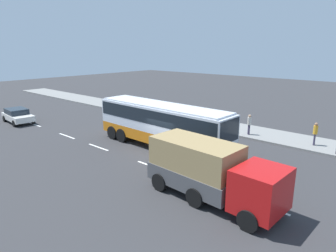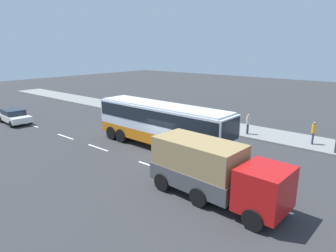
{
  "view_description": "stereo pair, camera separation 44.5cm",
  "coord_description": "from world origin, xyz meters",
  "px_view_note": "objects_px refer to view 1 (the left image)",
  "views": [
    {
      "loc": [
        13.37,
        -14.76,
        7.36
      ],
      "look_at": [
        -0.37,
        1.03,
        1.8
      ],
      "focal_mm": 31.33,
      "sensor_mm": 36.0,
      "label": 1
    },
    {
      "loc": [
        13.03,
        -15.05,
        7.36
      ],
      "look_at": [
        -0.37,
        1.03,
        1.8
      ],
      "focal_mm": 31.33,
      "sensor_mm": 36.0,
      "label": 2
    }
  ],
  "objects_px": {
    "car_white_minivan": "(18,115)",
    "pedestrian_near_curb": "(249,123)",
    "pedestrian_at_crossing": "(315,132)",
    "coach_bus": "(162,121)",
    "cargo_truck": "(210,170)"
  },
  "relations": [
    {
      "from": "pedestrian_near_curb",
      "to": "car_white_minivan",
      "type": "bearing_deg",
      "value": -13.39
    },
    {
      "from": "car_white_minivan",
      "to": "coach_bus",
      "type": "bearing_deg",
      "value": 17.17
    },
    {
      "from": "coach_bus",
      "to": "pedestrian_near_curb",
      "type": "height_order",
      "value": "coach_bus"
    },
    {
      "from": "coach_bus",
      "to": "car_white_minivan",
      "type": "distance_m",
      "value": 16.88
    },
    {
      "from": "pedestrian_near_curb",
      "to": "pedestrian_at_crossing",
      "type": "distance_m",
      "value": 5.14
    },
    {
      "from": "coach_bus",
      "to": "car_white_minivan",
      "type": "xyz_separation_m",
      "value": [
        -16.39,
        -3.81,
        -1.33
      ]
    },
    {
      "from": "cargo_truck",
      "to": "pedestrian_near_curb",
      "type": "distance_m",
      "value": 11.97
    },
    {
      "from": "cargo_truck",
      "to": "pedestrian_at_crossing",
      "type": "height_order",
      "value": "cargo_truck"
    },
    {
      "from": "pedestrian_near_curb",
      "to": "pedestrian_at_crossing",
      "type": "height_order",
      "value": "pedestrian_at_crossing"
    },
    {
      "from": "car_white_minivan",
      "to": "pedestrian_near_curb",
      "type": "bearing_deg",
      "value": 32.89
    },
    {
      "from": "coach_bus",
      "to": "car_white_minivan",
      "type": "relative_size",
      "value": 2.69
    },
    {
      "from": "car_white_minivan",
      "to": "pedestrian_at_crossing",
      "type": "bearing_deg",
      "value": 28.95
    },
    {
      "from": "coach_bus",
      "to": "pedestrian_near_curb",
      "type": "distance_m",
      "value": 8.1
    },
    {
      "from": "cargo_truck",
      "to": "car_white_minivan",
      "type": "xyz_separation_m",
      "value": [
        -23.49,
        0.44,
        -0.79
      ]
    },
    {
      "from": "cargo_truck",
      "to": "car_white_minivan",
      "type": "bearing_deg",
      "value": -178.16
    }
  ]
}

